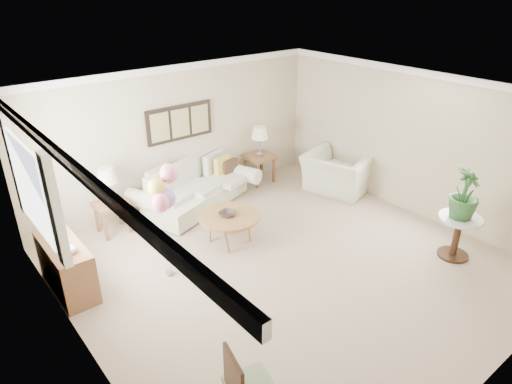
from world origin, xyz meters
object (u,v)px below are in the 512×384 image
Objects in this scene: sofa at (196,190)px; armchair at (337,173)px; balloon_cluster at (163,191)px; coffee_table at (229,217)px.

sofa is 2.13× the size of armchair.
armchair is 4.19m from balloon_cluster.
sofa is at bearing 47.88° from balloon_cluster.
balloon_cluster is at bearing -132.12° from sofa.
sofa is 2.86m from armchair.
armchair reaches higher than coffee_table.
coffee_table is at bearing 8.20° from balloon_cluster.
coffee_table is 0.81× the size of armchair.
armchair is at bearing 4.54° from coffee_table.
armchair is (2.85, 0.23, -0.06)m from coffee_table.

